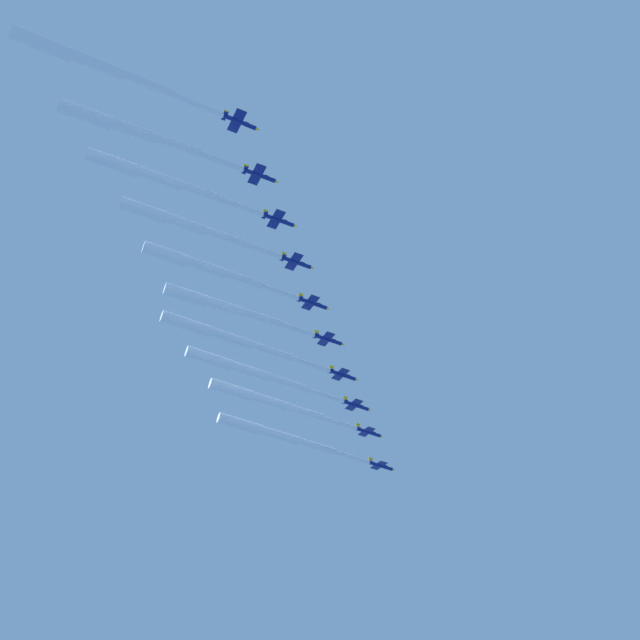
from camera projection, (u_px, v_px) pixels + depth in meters
The scene contains 10 objects.
jet_lead at pixel (277, 435), 285.88m from camera, with size 61.82×20.92×4.58m.
jet_port_inner at pixel (267, 401), 279.39m from camera, with size 59.09×20.36×4.57m.
jet_starboard_inner at pixel (248, 370), 269.14m from camera, with size 60.49×21.03×4.50m.
jet_port_mid at pixel (227, 337), 259.66m from camera, with size 61.83×21.24×4.55m.
jet_starboard_mid at pixel (223, 306), 253.00m from camera, with size 54.85×18.11×4.51m.
jet_port_outer at pixel (204, 267), 243.97m from camera, with size 54.67×18.62×4.56m.
jet_starboard_outer at pixel (184, 224), 235.95m from camera, with size 54.53×18.46×4.49m.
jet_trail_port at pixel (156, 177), 227.04m from camera, with size 56.51×18.74×4.51m.
jet_trail_starboard at pixel (131, 130), 218.18m from camera, with size 56.57×18.40×4.53m.
jet_tail_end at pixel (94, 64), 209.94m from camera, with size 60.99×21.22×4.49m.
Camera 1 is at (23.41, 159.14, -40.47)m, focal length 49.38 mm.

